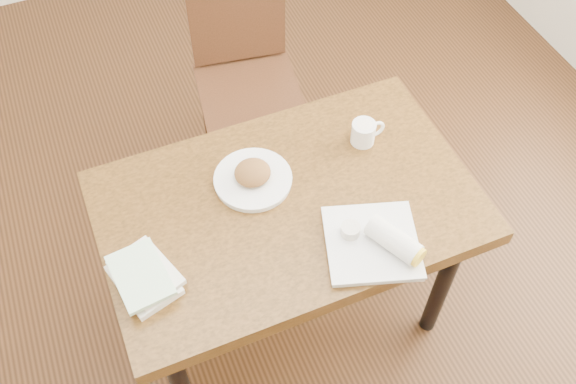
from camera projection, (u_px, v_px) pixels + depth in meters
name	position (u px, v px, depth m)	size (l,w,h in m)	color
ground	(288.00, 310.00, 2.63)	(4.00, 5.00, 0.01)	#472814
table	(288.00, 218.00, 2.09)	(1.19, 0.75, 0.75)	brown
chair_far	(244.00, 65.00, 2.70)	(0.48, 0.48, 0.95)	#492614
plate_scone	(253.00, 177.00, 2.05)	(0.25, 0.25, 0.08)	white
coffee_mug	(364.00, 132.00, 2.14)	(0.12, 0.08, 0.08)	white
plate_burrito	(379.00, 242.00, 1.90)	(0.35, 0.35, 0.09)	white
book_stack	(144.00, 276.00, 1.83)	(0.21, 0.25, 0.06)	white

